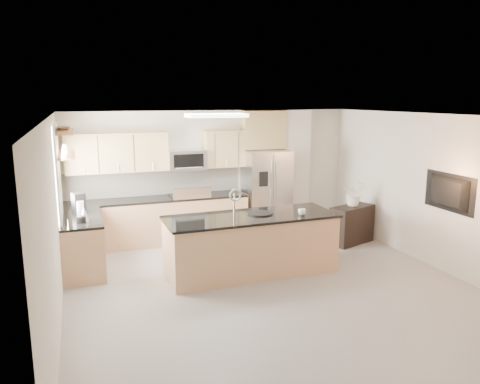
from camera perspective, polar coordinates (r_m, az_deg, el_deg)
name	(u,v)px	position (r m, az deg, el deg)	size (l,w,h in m)	color
floor	(273,290)	(7.23, 4.09, -11.86)	(6.50, 6.50, 0.00)	#9C9994
ceiling	(276,116)	(6.65, 4.41, 9.20)	(6.00, 6.50, 0.02)	white
wall_back	(213,173)	(9.83, -3.33, 2.31)	(6.00, 0.02, 2.60)	silver
wall_front	(434,293)	(4.19, 22.62, -11.29)	(6.00, 0.02, 2.60)	silver
wall_left	(54,225)	(6.29, -21.76, -3.73)	(0.02, 6.50, 2.60)	silver
wall_right	(440,193)	(8.46, 23.23, -0.10)	(0.02, 6.50, 2.60)	silver
back_counter	(158,220)	(9.43, -9.91, -3.37)	(3.55, 0.66, 1.44)	tan
left_counter	(83,244)	(8.29, -18.62, -5.99)	(0.66, 1.50, 0.92)	tan
range	(189,217)	(9.54, -6.19, -3.10)	(0.76, 0.64, 1.14)	black
upper_cabinets	(151,151)	(9.33, -10.83, 4.89)	(3.50, 0.33, 0.75)	tan
microwave	(187,160)	(9.44, -6.52, 3.90)	(0.76, 0.40, 0.40)	silver
refrigerator	(266,192)	(9.90, 3.21, -0.03)	(0.92, 0.78, 1.78)	silver
partition_column	(294,170)	(10.34, 6.65, 2.70)	(0.60, 0.30, 2.60)	silver
window	(58,174)	(8.03, -21.31, 2.01)	(0.04, 1.15, 1.65)	white
shelf_lower	(65,155)	(8.09, -20.55, 4.28)	(0.30, 1.20, 0.04)	olive
shelf_upper	(63,132)	(8.05, -20.73, 6.89)	(0.30, 1.20, 0.04)	olive
ceiling_fixture	(216,115)	(8.02, -2.91, 9.31)	(1.00, 0.50, 0.06)	white
island	(251,244)	(7.75, 1.35, -6.36)	(2.84, 1.07, 1.40)	tan
credenza	(352,225)	(9.57, 13.46, -3.89)	(0.94, 0.40, 0.75)	black
cup	(302,212)	(7.70, 7.55, -2.42)	(0.13, 0.13, 0.10)	white
platter	(260,213)	(7.71, 2.48, -2.61)	(0.41, 0.41, 0.02)	black
blender	(81,213)	(7.77, -18.86, -2.48)	(0.15, 0.15, 0.34)	black
kettle	(84,214)	(7.92, -18.49, -2.52)	(0.19, 0.19, 0.24)	silver
coffee_maker	(79,204)	(8.41, -19.07, -1.34)	(0.24, 0.27, 0.35)	black
bowl	(63,127)	(8.21, -20.74, 7.40)	(0.37, 0.37, 0.09)	silver
flower_vase	(354,187)	(9.49, 13.75, 0.60)	(0.67, 0.58, 0.74)	white
television	(445,193)	(8.25, 23.72, -0.07)	(1.08, 0.14, 0.62)	black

